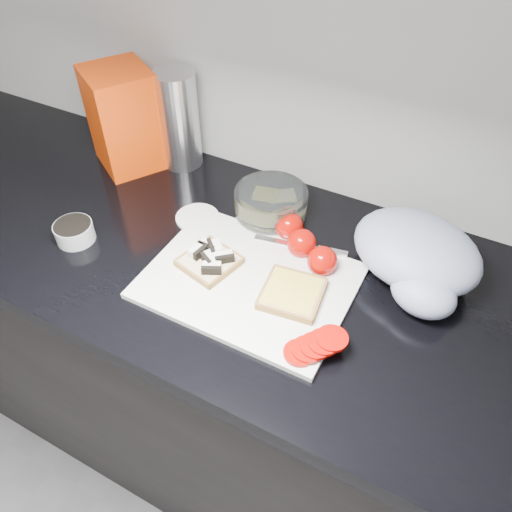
% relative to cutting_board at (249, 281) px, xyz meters
% --- Properties ---
extents(base_cabinet, '(3.50, 0.60, 0.86)m').
position_rel_cutting_board_xyz_m(base_cabinet, '(-0.09, 0.06, -0.48)').
color(base_cabinet, black).
rests_on(base_cabinet, ground).
extents(countertop, '(3.50, 0.64, 0.04)m').
position_rel_cutting_board_xyz_m(countertop, '(-0.09, 0.06, -0.03)').
color(countertop, black).
rests_on(countertop, base_cabinet).
extents(cutting_board, '(0.40, 0.30, 0.01)m').
position_rel_cutting_board_xyz_m(cutting_board, '(0.00, 0.00, 0.00)').
color(cutting_board, silver).
rests_on(cutting_board, countertop).
extents(bread_left, '(0.13, 0.13, 0.03)m').
position_rel_cutting_board_xyz_m(bread_left, '(-0.09, 0.00, 0.02)').
color(bread_left, beige).
rests_on(bread_left, cutting_board).
extents(bread_right, '(0.13, 0.13, 0.02)m').
position_rel_cutting_board_xyz_m(bread_right, '(0.09, -0.00, 0.01)').
color(bread_right, beige).
rests_on(bread_right, cutting_board).
extents(tomato_slices, '(0.11, 0.11, 0.02)m').
position_rel_cutting_board_xyz_m(tomato_slices, '(0.18, -0.09, 0.02)').
color(tomato_slices, '#A40A03').
rests_on(tomato_slices, cutting_board).
extents(knife, '(0.20, 0.05, 0.01)m').
position_rel_cutting_board_xyz_m(knife, '(0.08, 0.14, 0.01)').
color(knife, silver).
rests_on(knife, cutting_board).
extents(seed_tub, '(0.08, 0.08, 0.04)m').
position_rel_cutting_board_xyz_m(seed_tub, '(-0.39, -0.06, 0.02)').
color(seed_tub, '#A7ADAC').
rests_on(seed_tub, countertop).
extents(tub_lid, '(0.11, 0.11, 0.01)m').
position_rel_cutting_board_xyz_m(tub_lid, '(-0.20, 0.12, -0.00)').
color(tub_lid, white).
rests_on(tub_lid, countertop).
extents(glass_bowl, '(0.16, 0.16, 0.07)m').
position_rel_cutting_board_xyz_m(glass_bowl, '(-0.06, 0.21, 0.03)').
color(glass_bowl, silver).
rests_on(glass_bowl, countertop).
extents(bread_bag, '(0.21, 0.21, 0.25)m').
position_rel_cutting_board_xyz_m(bread_bag, '(-0.47, 0.24, 0.12)').
color(bread_bag, red).
rests_on(bread_bag, countertop).
extents(steel_canister, '(0.10, 0.10, 0.24)m').
position_rel_cutting_board_xyz_m(steel_canister, '(-0.36, 0.30, 0.11)').
color(steel_canister, silver).
rests_on(steel_canister, countertop).
extents(grocery_bag, '(0.31, 0.29, 0.11)m').
position_rel_cutting_board_xyz_m(grocery_bag, '(0.28, 0.17, 0.05)').
color(grocery_bag, '#9DA9C2').
rests_on(grocery_bag, countertop).
extents(whole_tomatoes, '(0.17, 0.13, 0.06)m').
position_rel_cutting_board_xyz_m(whole_tomatoes, '(0.06, 0.13, 0.02)').
color(whole_tomatoes, '#A40A03').
rests_on(whole_tomatoes, countertop).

